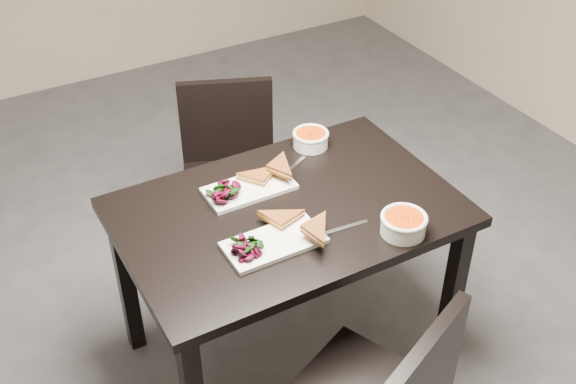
% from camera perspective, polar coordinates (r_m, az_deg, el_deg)
% --- Properties ---
extents(ground, '(5.00, 5.00, 0.00)m').
position_cam_1_polar(ground, '(3.16, -6.21, -10.48)').
color(ground, '#47474C').
rests_on(ground, ground).
extents(table, '(1.20, 0.80, 0.75)m').
position_cam_1_polar(table, '(2.59, -0.00, -3.00)').
color(table, black).
rests_on(table, ground).
extents(chair_far, '(0.55, 0.55, 0.85)m').
position_cam_1_polar(chair_far, '(3.23, -4.71, 2.20)').
color(chair_far, black).
rests_on(chair_far, ground).
extents(plate_near, '(0.34, 0.17, 0.02)m').
position_cam_1_polar(plate_near, '(2.37, -1.13, -4.09)').
color(plate_near, white).
rests_on(plate_near, table).
extents(sandwich_near, '(0.20, 0.17, 0.05)m').
position_cam_1_polar(sandwich_near, '(2.38, 0.07, -2.74)').
color(sandwich_near, '#944F1F').
rests_on(sandwich_near, plate_near).
extents(salad_near, '(0.10, 0.09, 0.05)m').
position_cam_1_polar(salad_near, '(2.32, -3.32, -4.28)').
color(salad_near, black).
rests_on(salad_near, plate_near).
extents(soup_bowl_near, '(0.16, 0.16, 0.07)m').
position_cam_1_polar(soup_bowl_near, '(2.43, 9.26, -2.48)').
color(soup_bowl_near, white).
rests_on(soup_bowl_near, table).
extents(cutlery_near, '(0.18, 0.03, 0.00)m').
position_cam_1_polar(cutlery_near, '(2.45, 4.54, -2.88)').
color(cutlery_near, silver).
rests_on(cutlery_near, table).
extents(plate_far, '(0.33, 0.16, 0.02)m').
position_cam_1_polar(plate_far, '(2.61, -3.13, 0.28)').
color(plate_far, white).
rests_on(plate_far, table).
extents(sandwich_far, '(0.21, 0.20, 0.05)m').
position_cam_1_polar(sandwich_far, '(2.61, -1.73, 1.15)').
color(sandwich_far, '#944F1F').
rests_on(sandwich_far, plate_far).
extents(salad_far, '(0.10, 0.09, 0.05)m').
position_cam_1_polar(salad_far, '(2.56, -5.15, 0.19)').
color(salad_far, black).
rests_on(salad_far, plate_far).
extents(soup_bowl_far, '(0.15, 0.15, 0.07)m').
position_cam_1_polar(soup_bowl_far, '(2.84, 1.83, 4.34)').
color(soup_bowl_far, white).
rests_on(soup_bowl_far, table).
extents(cutlery_far, '(0.17, 0.10, 0.00)m').
position_cam_1_polar(cutlery_far, '(2.73, 0.30, 1.97)').
color(cutlery_far, silver).
rests_on(cutlery_far, table).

